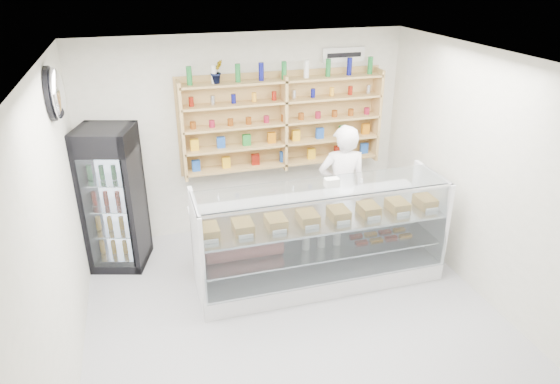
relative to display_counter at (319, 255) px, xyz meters
name	(u,v)px	position (x,y,z in m)	size (l,w,h in m)	color
room	(304,214)	(-0.50, -0.83, 1.04)	(5.00, 5.00, 5.00)	#A7A7AC
display_counter	(319,255)	(0.00, 0.00, 0.00)	(2.97, 0.89, 1.29)	white
shop_worker	(342,188)	(0.56, 0.69, 0.52)	(0.64, 0.42, 1.76)	white
drinks_cooler	(113,198)	(-2.35, 1.11, 0.57)	(0.82, 0.81, 1.84)	black
wall_shelving	(284,123)	(0.00, 1.51, 1.24)	(2.84, 0.28, 1.33)	tan
potted_plant	(217,72)	(-0.90, 1.51, 1.99)	(0.17, 0.13, 0.30)	#1E6626
security_mirror	(56,93)	(-2.67, 0.37, 2.09)	(0.15, 0.50, 0.50)	silver
wall_sign	(344,55)	(0.90, 1.64, 2.09)	(0.62, 0.03, 0.20)	white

